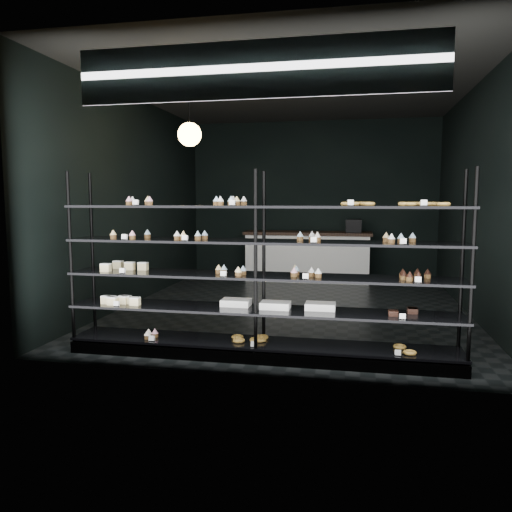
% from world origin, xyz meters
% --- Properties ---
extents(room, '(5.01, 6.01, 3.20)m').
position_xyz_m(room, '(0.00, 0.00, 1.60)').
color(room, black).
rests_on(room, ground).
extents(display_shelf, '(4.00, 0.50, 1.91)m').
position_xyz_m(display_shelf, '(-0.06, -2.45, 0.63)').
color(display_shelf, black).
rests_on(display_shelf, room).
extents(signage, '(3.30, 0.05, 0.50)m').
position_xyz_m(signage, '(0.00, -2.93, 2.75)').
color(signage, '#0D1243').
rests_on(signage, room).
extents(pendant_lamp, '(0.30, 0.30, 0.88)m').
position_xyz_m(pendant_lamp, '(-1.22, -1.11, 2.45)').
color(pendant_lamp, black).
rests_on(pendant_lamp, room).
extents(service_counter, '(2.49, 0.65, 1.23)m').
position_xyz_m(service_counter, '(-0.02, 2.50, 0.50)').
color(service_counter, white).
rests_on(service_counter, room).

